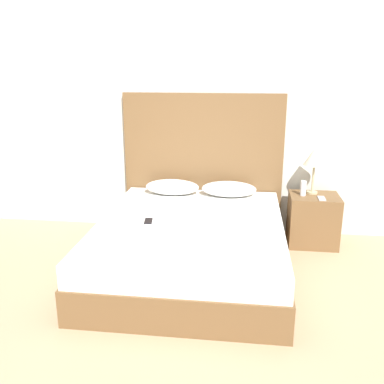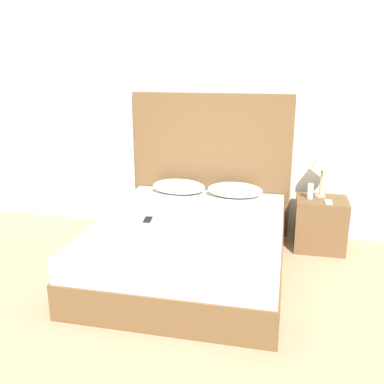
# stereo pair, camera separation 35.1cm
# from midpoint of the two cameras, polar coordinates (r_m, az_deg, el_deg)

# --- Properties ---
(ground_plane) EXTENTS (16.00, 16.00, 0.00)m
(ground_plane) POSITION_cam_midpoint_polar(r_m,az_deg,el_deg) (3.18, -1.57, -19.79)
(ground_plane) COLOR tan
(wall_back) EXTENTS (10.00, 0.06, 2.70)m
(wall_back) POSITION_cam_midpoint_polar(r_m,az_deg,el_deg) (4.86, 5.02, 10.23)
(wall_back) COLOR silver
(wall_back) RESTS_ON ground_plane
(bed) EXTENTS (1.72, 2.10, 0.50)m
(bed) POSITION_cam_midpoint_polar(r_m,az_deg,el_deg) (4.04, 2.18, -7.31)
(bed) COLOR brown
(bed) RESTS_ON ground_plane
(headboard) EXTENTS (1.80, 0.05, 1.59)m
(headboard) POSITION_cam_midpoint_polar(r_m,az_deg,el_deg) (4.88, 4.54, 3.66)
(headboard) COLOR brown
(headboard) RESTS_ON ground_plane
(pillow_left) EXTENTS (0.60, 0.33, 0.16)m
(pillow_left) POSITION_cam_midpoint_polar(r_m,az_deg,el_deg) (4.76, 0.32, 0.70)
(pillow_left) COLOR white
(pillow_left) RESTS_ON bed
(pillow_right) EXTENTS (0.60, 0.33, 0.16)m
(pillow_right) POSITION_cam_midpoint_polar(r_m,az_deg,el_deg) (4.67, 7.88, 0.24)
(pillow_right) COLOR white
(pillow_right) RESTS_ON bed
(phone_on_bed) EXTENTS (0.09, 0.16, 0.01)m
(phone_on_bed) POSITION_cam_midpoint_polar(r_m,az_deg,el_deg) (3.97, -3.40, -3.72)
(phone_on_bed) COLOR black
(phone_on_bed) RESTS_ON bed
(nightstand) EXTENTS (0.52, 0.43, 0.55)m
(nightstand) POSITION_cam_midpoint_polar(r_m,az_deg,el_deg) (4.76, 18.78, -4.10)
(nightstand) COLOR brown
(nightstand) RESTS_ON ground_plane
(table_lamp) EXTENTS (0.23, 0.23, 0.50)m
(table_lamp) POSITION_cam_midpoint_polar(r_m,az_deg,el_deg) (4.65, 19.18, 4.04)
(table_lamp) COLOR tan
(table_lamp) RESTS_ON nightstand
(phone_on_nightstand) EXTENTS (0.07, 0.15, 0.01)m
(phone_on_nightstand) POSITION_cam_midpoint_polar(r_m,az_deg,el_deg) (4.57, 19.86, -1.31)
(phone_on_nightstand) COLOR #B7B7BC
(phone_on_nightstand) RESTS_ON nightstand
(toiletry_bottle) EXTENTS (0.06, 0.06, 0.16)m
(toiletry_bottle) POSITION_cam_midpoint_polar(r_m,az_deg,el_deg) (4.62, 17.61, 0.07)
(toiletry_bottle) COLOR silver
(toiletry_bottle) RESTS_ON nightstand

